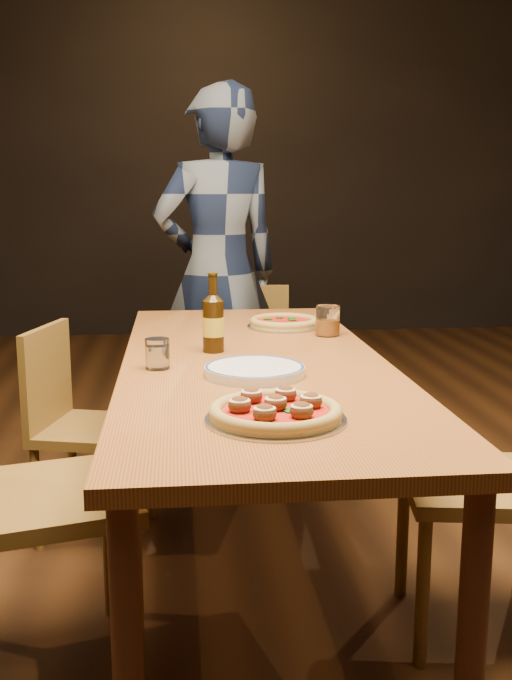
{
  "coord_description": "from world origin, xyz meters",
  "views": [
    {
      "loc": [
        -0.23,
        -2.26,
        1.26
      ],
      "look_at": [
        0.0,
        -0.05,
        0.82
      ],
      "focal_mm": 40.0,
      "sensor_mm": 36.0,
      "label": 1
    }
  ],
  "objects": [
    {
      "name": "chair_end",
      "position": [
        0.11,
        1.28,
        0.42
      ],
      "size": [
        0.42,
        0.42,
        0.84
      ],
      "primitive_type": null,
      "rotation": [
        0.0,
        0.0,
        -0.08
      ],
      "color": "brown",
      "rests_on": "ground"
    },
    {
      "name": "pizza_margherita",
      "position": [
        0.17,
        0.55,
        0.77
      ],
      "size": [
        0.28,
        0.28,
        0.04
      ],
      "rotation": [
        0.0,
        0.0,
        -0.34
      ],
      "color": "#B7B7BF",
      "rests_on": "table_main"
    },
    {
      "name": "chair_main_nw",
      "position": [
        -0.59,
        -0.37,
        0.49
      ],
      "size": [
        0.56,
        0.56,
        0.98
      ],
      "primitive_type": null,
      "rotation": [
        0.0,
        0.0,
        1.83
      ],
      "color": "brown",
      "rests_on": "ground"
    },
    {
      "name": "water_glass",
      "position": [
        -0.29,
        -0.09,
        0.79
      ],
      "size": [
        0.07,
        0.07,
        0.09
      ],
      "primitive_type": "cylinder",
      "color": "white",
      "rests_on": "table_main"
    },
    {
      "name": "ground",
      "position": [
        0.0,
        0.0,
        0.0
      ],
      "size": [
        9.0,
        9.0,
        0.0
      ],
      "primitive_type": "plane",
      "color": "black"
    },
    {
      "name": "amber_glass",
      "position": [
        0.3,
        0.36,
        0.8
      ],
      "size": [
        0.09,
        0.09,
        0.11
      ],
      "primitive_type": "cylinder",
      "color": "#B05F13",
      "rests_on": "table_main"
    },
    {
      "name": "diner",
      "position": [
        -0.03,
        1.35,
        0.87
      ],
      "size": [
        0.73,
        0.59,
        1.75
      ],
      "primitive_type": "imported",
      "rotation": [
        0.0,
        0.0,
        3.44
      ],
      "color": "black",
      "rests_on": "ground"
    },
    {
      "name": "table_main",
      "position": [
        0.0,
        0.0,
        0.68
      ],
      "size": [
        0.8,
        2.0,
        0.75
      ],
      "color": "brown",
      "rests_on": "ground"
    },
    {
      "name": "chair_main_sw",
      "position": [
        -0.54,
        0.44,
        0.41
      ],
      "size": [
        0.47,
        0.47,
        0.82
      ],
      "primitive_type": null,
      "rotation": [
        0.0,
        0.0,
        1.31
      ],
      "color": "brown",
      "rests_on": "ground"
    },
    {
      "name": "pizza_meatball",
      "position": [
        -0.02,
        -0.63,
        0.77
      ],
      "size": [
        0.32,
        0.32,
        0.06
      ],
      "rotation": [
        0.0,
        0.0,
        -0.16
      ],
      "color": "#B7B7BF",
      "rests_on": "table_main"
    },
    {
      "name": "chair_main_e",
      "position": [
        0.61,
        -0.32,
        0.46
      ],
      "size": [
        0.49,
        0.49,
        0.92
      ],
      "primitive_type": null,
      "rotation": [
        0.0,
        0.0,
        -1.72
      ],
      "color": "brown",
      "rests_on": "ground"
    },
    {
      "name": "beer_bottle",
      "position": [
        -0.12,
        0.12,
        0.84
      ],
      "size": [
        0.07,
        0.07,
        0.25
      ],
      "rotation": [
        0.0,
        0.0,
        0.33
      ],
      "color": "black",
      "rests_on": "table_main"
    },
    {
      "name": "plate_stack",
      "position": [
        -0.02,
        -0.21,
        0.76
      ],
      "size": [
        0.28,
        0.28,
        0.03
      ],
      "primitive_type": "cylinder",
      "color": "white",
      "rests_on": "table_main"
    }
  ]
}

